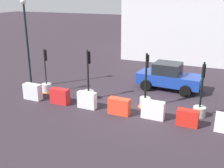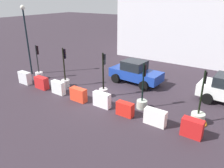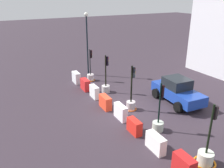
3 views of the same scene
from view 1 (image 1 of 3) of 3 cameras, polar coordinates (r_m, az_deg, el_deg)
The scene contains 13 objects.
ground_plane at distance 14.75m, azimuth 5.88°, elevation -5.16°, with size 120.00×120.00×0.00m, color #30262F.
traffic_light_0 at distance 17.40m, azimuth -13.37°, elevation -0.21°, with size 0.75×0.75×2.73m.
traffic_light_1 at distance 15.88m, azimuth -4.87°, elevation -1.18°, with size 0.62×0.62×2.88m.
traffic_light_2 at distance 14.82m, azimuth 6.87°, elevation -2.79°, with size 0.76×0.76×2.95m.
traffic_light_3 at distance 14.35m, azimuth 17.70°, elevation -4.50°, with size 0.62×0.62×2.78m.
construction_barrier_0 at distance 16.48m, azimuth -16.09°, elevation -1.53°, with size 1.07×0.46×0.91m.
construction_barrier_1 at distance 15.52m, azimuth -10.71°, elevation -2.48°, with size 1.07×0.48×0.85m.
construction_barrier_2 at distance 14.70m, azimuth -5.19°, elevation -3.34°, with size 1.02×0.39×0.89m.
construction_barrier_3 at distance 13.93m, azimuth 1.49°, elevation -4.64°, with size 1.12×0.47×0.84m.
construction_barrier_4 at distance 13.59m, azimuth 8.46°, elevation -5.32°, with size 1.12×0.39×0.90m.
construction_barrier_5 at distance 13.24m, azimuth 15.35°, elevation -6.77°, with size 0.99×0.44×0.78m.
car_blue_estate at distance 17.73m, azimuth 11.67°, elevation 1.48°, with size 4.04×2.25×1.70m.
street_lamp_post at distance 17.96m, azimuth -17.32°, elevation 10.47°, with size 0.36×0.36×5.55m.
Camera 1 is at (3.79, -12.99, 5.89)m, focal length 44.23 mm.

